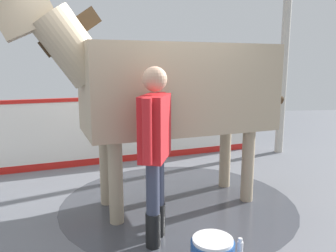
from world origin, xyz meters
The scene contains 7 objects.
ground_plane centered at (0.00, 0.00, -0.01)m, with size 16.00×16.00×0.02m, color slate.
wet_patch centered at (-0.40, 0.02, 0.00)m, with size 3.00×3.00×0.00m, color #42444C.
barrier_wall centered at (0.13, -1.97, 0.56)m, with size 5.04×1.41×1.21m.
roof_post_far centered at (-2.80, -2.23, 1.51)m, with size 0.16×0.16×3.03m, color #B7B2A8.
horse centered at (-0.30, 0.05, 1.50)m, with size 3.53×1.58×2.55m.
handler centered at (-0.04, 0.97, 1.02)m, with size 0.36×0.67×1.75m.
bottle_shampoo centered at (-0.79, 1.36, 0.09)m, with size 0.06×0.06×0.20m.
Camera 1 is at (0.18, 4.11, 1.78)m, focal length 35.80 mm.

